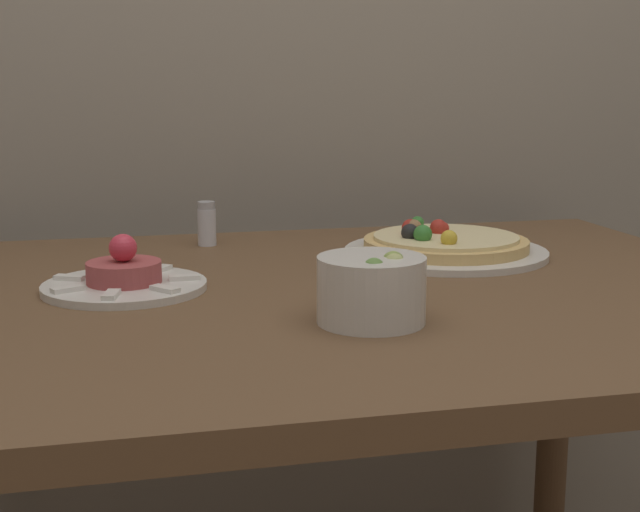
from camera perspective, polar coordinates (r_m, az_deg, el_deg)
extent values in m
cube|color=brown|center=(1.17, 0.83, -2.83)|extent=(1.20, 0.89, 0.03)
cylinder|color=brown|center=(1.82, 14.73, -10.23)|extent=(0.06, 0.06, 0.71)
cylinder|color=silver|center=(1.38, 8.03, 0.23)|extent=(0.31, 0.31, 0.01)
cylinder|color=#DBB26B|center=(1.38, 8.05, 0.77)|extent=(0.25, 0.25, 0.02)
cylinder|color=beige|center=(1.38, 8.06, 1.21)|extent=(0.22, 0.22, 0.01)
sphere|color=#387F33|center=(1.33, 6.60, 1.40)|extent=(0.03, 0.03, 0.03)
sphere|color=#387F33|center=(1.45, 6.26, 2.13)|extent=(0.02, 0.02, 0.02)
sphere|color=#B22D23|center=(1.40, 7.86, 1.76)|extent=(0.02, 0.02, 0.02)
sphere|color=#997047|center=(1.39, 5.99, 1.78)|extent=(0.03, 0.03, 0.03)
sphere|color=gold|center=(1.31, 8.25, 1.12)|extent=(0.02, 0.02, 0.02)
sphere|color=#B22D23|center=(1.40, 7.58, 1.81)|extent=(0.03, 0.03, 0.03)
sphere|color=black|center=(1.35, 5.77, 1.51)|extent=(0.03, 0.03, 0.03)
sphere|color=#B22D23|center=(1.39, 5.82, 1.80)|extent=(0.03, 0.03, 0.03)
cylinder|color=silver|center=(1.17, -12.39, -1.91)|extent=(0.21, 0.21, 0.01)
cylinder|color=#A84747|center=(1.17, -12.43, -1.01)|extent=(0.10, 0.10, 0.03)
sphere|color=#E0384C|center=(1.16, -12.50, 0.52)|extent=(0.04, 0.04, 0.04)
cube|color=white|center=(1.18, -8.67, -1.36)|extent=(0.04, 0.02, 0.01)
cube|color=white|center=(1.23, -10.24, -0.82)|extent=(0.04, 0.04, 0.01)
cube|color=white|center=(1.25, -13.26, -0.82)|extent=(0.02, 0.04, 0.01)
cube|color=white|center=(1.21, -15.72, -1.34)|extent=(0.04, 0.03, 0.01)
cube|color=white|center=(1.14, -15.85, -2.05)|extent=(0.04, 0.03, 0.01)
cube|color=white|center=(1.10, -13.23, -2.42)|extent=(0.02, 0.04, 0.01)
cube|color=white|center=(1.12, -9.90, -2.09)|extent=(0.04, 0.04, 0.01)
cylinder|color=silver|center=(0.99, 3.39, -2.17)|extent=(0.12, 0.12, 0.07)
sphere|color=#8EA34C|center=(0.99, 4.71, -0.44)|extent=(0.03, 0.03, 0.03)
sphere|color=#668E42|center=(0.96, 3.48, -0.84)|extent=(0.02, 0.02, 0.02)
sphere|color=#B7BC70|center=(0.98, 4.80, -0.54)|extent=(0.02, 0.02, 0.02)
cylinder|color=silver|center=(1.46, -7.25, 1.84)|extent=(0.03, 0.03, 0.06)
cylinder|color=#B2B2B7|center=(1.46, -7.29, 3.24)|extent=(0.03, 0.03, 0.01)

